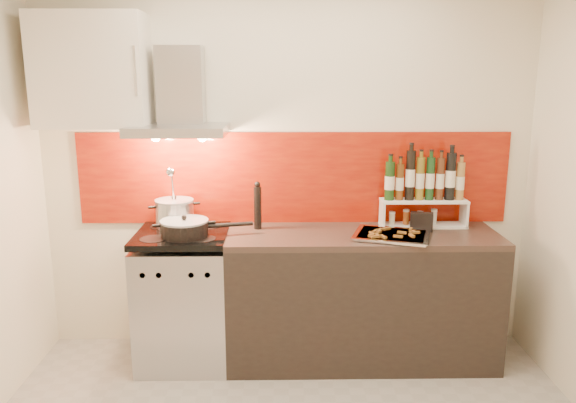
{
  "coord_description": "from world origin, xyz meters",
  "views": [
    {
      "loc": [
        -0.06,
        -2.47,
        1.93
      ],
      "look_at": [
        0.0,
        0.95,
        1.15
      ],
      "focal_mm": 35.0,
      "sensor_mm": 36.0,
      "label": 1
    }
  ],
  "objects_px": {
    "baking_tray": "(392,235)",
    "range_stove": "(185,299)",
    "counter": "(361,296)",
    "saute_pan": "(186,228)",
    "pepper_mill": "(258,206)",
    "stock_pot": "(175,213)"
  },
  "relations": [
    {
      "from": "range_stove",
      "to": "pepper_mill",
      "type": "height_order",
      "value": "pepper_mill"
    },
    {
      "from": "pepper_mill",
      "to": "baking_tray",
      "type": "xyz_separation_m",
      "value": [
        0.87,
        -0.22,
        -0.14
      ]
    },
    {
      "from": "pepper_mill",
      "to": "saute_pan",
      "type": "bearing_deg",
      "value": -155.4
    },
    {
      "from": "saute_pan",
      "to": "baking_tray",
      "type": "distance_m",
      "value": 1.33
    },
    {
      "from": "counter",
      "to": "stock_pot",
      "type": "bearing_deg",
      "value": 173.84
    },
    {
      "from": "saute_pan",
      "to": "baking_tray",
      "type": "xyz_separation_m",
      "value": [
        1.33,
        -0.01,
        -0.05
      ]
    },
    {
      "from": "counter",
      "to": "saute_pan",
      "type": "xyz_separation_m",
      "value": [
        -1.16,
        -0.09,
        0.51
      ]
    },
    {
      "from": "baking_tray",
      "to": "range_stove",
      "type": "bearing_deg",
      "value": 175.82
    },
    {
      "from": "saute_pan",
      "to": "pepper_mill",
      "type": "distance_m",
      "value": 0.51
    },
    {
      "from": "range_stove",
      "to": "baking_tray",
      "type": "distance_m",
      "value": 1.45
    },
    {
      "from": "range_stove",
      "to": "stock_pot",
      "type": "xyz_separation_m",
      "value": [
        -0.07,
        0.14,
        0.56
      ]
    },
    {
      "from": "range_stove",
      "to": "saute_pan",
      "type": "distance_m",
      "value": 0.53
    },
    {
      "from": "stock_pot",
      "to": "saute_pan",
      "type": "relative_size",
      "value": 0.44
    },
    {
      "from": "counter",
      "to": "pepper_mill",
      "type": "height_order",
      "value": "pepper_mill"
    },
    {
      "from": "range_stove",
      "to": "pepper_mill",
      "type": "distance_m",
      "value": 0.8
    },
    {
      "from": "range_stove",
      "to": "counter",
      "type": "distance_m",
      "value": 1.2
    },
    {
      "from": "range_stove",
      "to": "stock_pot",
      "type": "height_order",
      "value": "stock_pot"
    },
    {
      "from": "range_stove",
      "to": "pepper_mill",
      "type": "xyz_separation_m",
      "value": [
        0.5,
        0.12,
        0.62
      ]
    },
    {
      "from": "counter",
      "to": "saute_pan",
      "type": "distance_m",
      "value": 1.27
    },
    {
      "from": "baking_tray",
      "to": "saute_pan",
      "type": "bearing_deg",
      "value": 179.42
    },
    {
      "from": "saute_pan",
      "to": "baking_tray",
      "type": "bearing_deg",
      "value": -0.58
    },
    {
      "from": "saute_pan",
      "to": "pepper_mill",
      "type": "bearing_deg",
      "value": 24.6
    }
  ]
}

